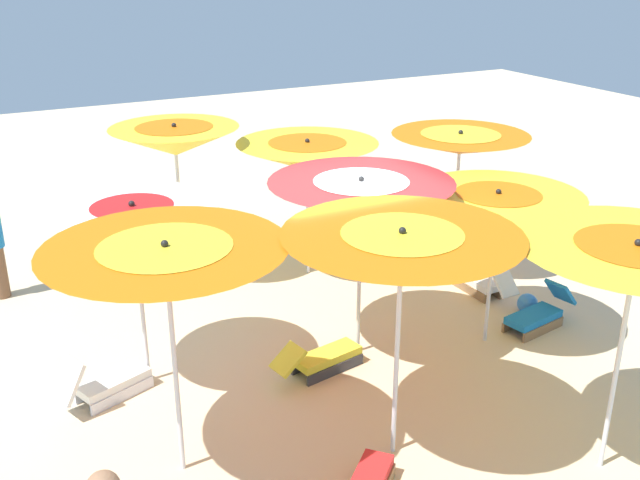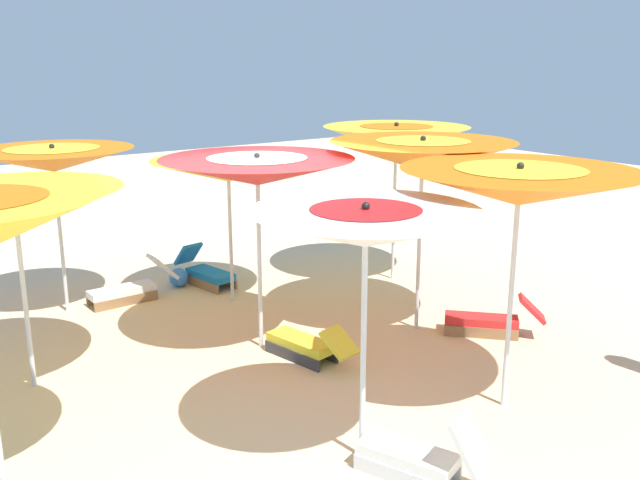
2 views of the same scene
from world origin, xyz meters
name	(u,v)px [view 1 (image 1 of 2)]	position (x,y,z in m)	size (l,w,h in m)	color
ground	(340,351)	(0.00, 0.00, -0.02)	(35.51, 35.51, 0.04)	beige
beach_umbrella_0	(166,264)	(-2.55, -1.33, 2.26)	(2.25, 2.25, 2.49)	silver
beach_umbrella_1	(401,251)	(-0.51, -2.07, 2.27)	(2.29, 2.29, 2.51)	silver
beach_umbrella_2	(635,265)	(1.25, -3.24, 2.23)	(2.23, 2.23, 2.48)	silver
beach_umbrella_3	(133,219)	(-2.42, 0.44, 2.09)	(1.91, 1.91, 2.31)	silver
beach_umbrella_4	(361,193)	(0.19, -0.12, 2.17)	(2.25, 2.25, 2.38)	silver
beach_umbrella_5	(497,205)	(1.85, -0.66, 1.92)	(2.15, 2.15, 2.13)	silver
beach_umbrella_6	(175,140)	(-1.11, 3.14, 2.24)	(1.93, 1.93, 2.51)	silver
beach_umbrella_7	(307,156)	(0.73, 2.42, 1.96)	(2.18, 2.18, 2.22)	silver
beach_umbrella_8	(460,144)	(2.84, 1.41, 2.12)	(2.11, 2.11, 2.34)	silver
lounger_0	(538,314)	(2.73, -0.70, 0.21)	(1.19, 0.56, 0.59)	olive
lounger_2	(106,383)	(-2.96, 0.27, 0.21)	(1.17, 0.72, 0.67)	silver
lounger_3	(478,280)	(2.70, 0.56, 0.20)	(0.36, 1.33, 0.63)	olive
lounger_4	(322,358)	(-0.46, -0.35, 0.19)	(1.26, 0.56, 0.50)	#333338
beach_ball	(527,304)	(2.90, -0.31, 0.15)	(0.29, 0.29, 0.29)	#337FE5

